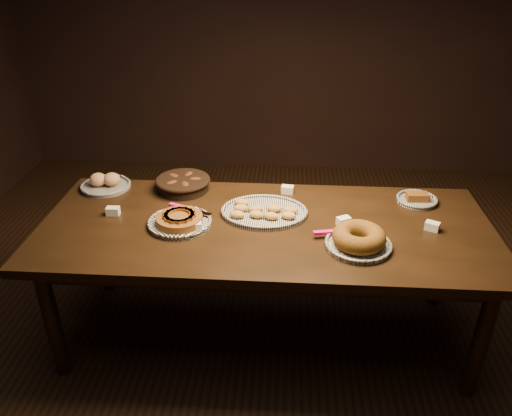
# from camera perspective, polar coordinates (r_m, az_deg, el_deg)

# --- Properties ---
(ground) EXTENTS (5.00, 5.00, 0.00)m
(ground) POSITION_cam_1_polar(r_m,az_deg,el_deg) (3.10, 0.97, -13.94)
(ground) COLOR black
(ground) RESTS_ON ground
(buffet_table) EXTENTS (2.40, 1.00, 0.75)m
(buffet_table) POSITION_cam_1_polar(r_m,az_deg,el_deg) (2.69, 1.09, -3.24)
(buffet_table) COLOR black
(buffet_table) RESTS_ON ground
(apple_tart_plate) EXTENTS (0.34, 0.35, 0.06)m
(apple_tart_plate) POSITION_cam_1_polar(r_m,az_deg,el_deg) (2.67, -8.71, -1.43)
(apple_tart_plate) COLOR white
(apple_tart_plate) RESTS_ON buffet_table
(madeleine_platter) EXTENTS (0.47, 0.38, 0.05)m
(madeleine_platter) POSITION_cam_1_polar(r_m,az_deg,el_deg) (2.74, 0.87, -0.40)
(madeleine_platter) COLOR black
(madeleine_platter) RESTS_ON buffet_table
(bundt_cake_plate) EXTENTS (0.38, 0.33, 0.10)m
(bundt_cake_plate) POSITION_cam_1_polar(r_m,az_deg,el_deg) (2.49, 11.64, -3.53)
(bundt_cake_plate) COLOR black
(bundt_cake_plate) RESTS_ON buffet_table
(croissant_basket) EXTENTS (0.35, 0.35, 0.08)m
(croissant_basket) POSITION_cam_1_polar(r_m,az_deg,el_deg) (3.03, -8.34, 2.86)
(croissant_basket) COLOR black
(croissant_basket) RESTS_ON buffet_table
(bread_roll_plate) EXTENTS (0.30, 0.30, 0.09)m
(bread_roll_plate) POSITION_cam_1_polar(r_m,az_deg,el_deg) (3.16, -16.83, 2.72)
(bread_roll_plate) COLOR white
(bread_roll_plate) RESTS_ON buffet_table
(loaf_plate) EXTENTS (0.23, 0.23, 0.06)m
(loaf_plate) POSITION_cam_1_polar(r_m,az_deg,el_deg) (3.01, 17.91, 0.98)
(loaf_plate) COLOR black
(loaf_plate) RESTS_ON buffet_table
(tent_cards) EXTENTS (1.78, 0.52, 0.04)m
(tent_cards) POSITION_cam_1_polar(r_m,az_deg,el_deg) (2.70, 1.97, -0.71)
(tent_cards) COLOR white
(tent_cards) RESTS_ON buffet_table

